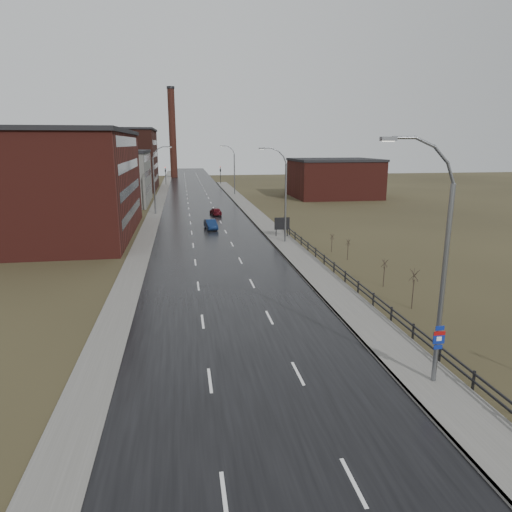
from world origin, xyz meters
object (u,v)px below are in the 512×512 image
object	(u,v)px
car_far	(216,212)
car_near	(211,225)
streetlight_main	(438,268)
billboard	(282,224)

from	to	relation	value
car_far	car_near	bearing A→B (deg)	75.46
streetlight_main	car_far	distance (m)	57.79
billboard	car_far	distance (m)	21.21
billboard	car_far	world-z (taller)	billboard
car_near	streetlight_main	bearing A→B (deg)	-86.23
car_near	billboard	bearing A→B (deg)	-45.97
billboard	car_far	size ratio (longest dim) A/B	0.69
streetlight_main	car_near	world-z (taller)	streetlight_main
streetlight_main	car_near	xyz separation A→B (m)	(-8.04, 44.33, -5.39)
billboard	car_near	xyz separation A→B (m)	(-8.67, 7.13, -1.07)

